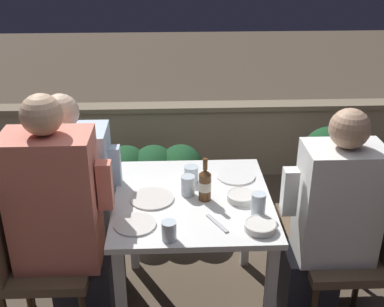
# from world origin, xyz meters

# --- Properties ---
(ground_plane) EXTENTS (16.00, 16.00, 0.00)m
(ground_plane) POSITION_xyz_m (0.00, 0.00, 0.00)
(ground_plane) COLOR brown
(parapet_wall) EXTENTS (9.00, 0.18, 0.65)m
(parapet_wall) POSITION_xyz_m (0.00, 1.68, 0.33)
(parapet_wall) COLOR gray
(parapet_wall) RESTS_ON ground_plane
(dining_table) EXTENTS (0.81, 0.86, 0.74)m
(dining_table) POSITION_xyz_m (0.00, 0.00, 0.63)
(dining_table) COLOR white
(dining_table) RESTS_ON ground_plane
(planter_hedge) EXTENTS (0.73, 0.47, 0.58)m
(planter_hedge) POSITION_xyz_m (-0.24, 0.96, 0.32)
(planter_hedge) COLOR brown
(planter_hedge) RESTS_ON ground_plane
(chair_left_near) EXTENTS (0.44, 0.44, 0.92)m
(chair_left_near) POSITION_xyz_m (-0.84, -0.15, 0.56)
(chair_left_near) COLOR brown
(chair_left_near) RESTS_ON ground_plane
(person_coral_top) EXTENTS (0.49, 0.26, 1.36)m
(person_coral_top) POSITION_xyz_m (-0.64, -0.15, 0.68)
(person_coral_top) COLOR #282833
(person_coral_top) RESTS_ON ground_plane
(chair_left_far) EXTENTS (0.44, 0.44, 0.92)m
(chair_left_far) POSITION_xyz_m (-0.83, 0.17, 0.56)
(chair_left_far) COLOR brown
(chair_left_far) RESTS_ON ground_plane
(person_blue_shirt) EXTENTS (0.51, 0.26, 1.25)m
(person_blue_shirt) POSITION_xyz_m (-0.63, 0.17, 0.63)
(person_blue_shirt) COLOR #282833
(person_blue_shirt) RESTS_ON ground_plane
(chair_right_near) EXTENTS (0.44, 0.44, 0.92)m
(chair_right_near) POSITION_xyz_m (0.88, -0.15, 0.56)
(chair_right_near) COLOR brown
(chair_right_near) RESTS_ON ground_plane
(person_white_polo) EXTENTS (0.48, 0.26, 1.27)m
(person_white_polo) POSITION_xyz_m (0.68, -0.15, 0.64)
(person_white_polo) COLOR #282833
(person_white_polo) RESTS_ON ground_plane
(chair_right_far) EXTENTS (0.44, 0.44, 0.92)m
(chair_right_far) POSITION_xyz_m (0.84, 0.14, 0.56)
(chair_right_far) COLOR brown
(chair_right_far) RESTS_ON ground_plane
(beer_bottle) EXTENTS (0.06, 0.06, 0.23)m
(beer_bottle) POSITION_xyz_m (0.06, -0.03, 0.83)
(beer_bottle) COLOR brown
(beer_bottle) RESTS_ON dining_table
(plate_0) EXTENTS (0.22, 0.22, 0.01)m
(plate_0) POSITION_xyz_m (0.25, 0.21, 0.75)
(plate_0) COLOR white
(plate_0) RESTS_ON dining_table
(plate_1) EXTENTS (0.23, 0.23, 0.01)m
(plate_1) POSITION_xyz_m (-0.21, -0.01, 0.75)
(plate_1) COLOR silver
(plate_1) RESTS_ON dining_table
(plate_2) EXTENTS (0.20, 0.20, 0.01)m
(plate_2) POSITION_xyz_m (-0.28, -0.25, 0.75)
(plate_2) COLOR silver
(plate_2) RESTS_ON dining_table
(bowl_0) EXTENTS (0.15, 0.15, 0.04)m
(bowl_0) POSITION_xyz_m (0.30, -0.31, 0.76)
(bowl_0) COLOR silver
(bowl_0) RESTS_ON dining_table
(bowl_1) EXTENTS (0.15, 0.15, 0.04)m
(bowl_1) POSITION_xyz_m (0.25, -0.04, 0.76)
(bowl_1) COLOR silver
(bowl_1) RESTS_ON dining_table
(glass_cup_0) EXTENTS (0.07, 0.07, 0.11)m
(glass_cup_0) POSITION_xyz_m (-0.02, 0.03, 0.79)
(glass_cup_0) COLOR silver
(glass_cup_0) RESTS_ON dining_table
(glass_cup_1) EXTENTS (0.07, 0.07, 0.09)m
(glass_cup_1) POSITION_xyz_m (-0.12, -0.37, 0.79)
(glass_cup_1) COLOR silver
(glass_cup_1) RESTS_ON dining_table
(glass_cup_2) EXTENTS (0.08, 0.08, 0.09)m
(glass_cup_2) POSITION_xyz_m (0.00, 0.17, 0.79)
(glass_cup_2) COLOR silver
(glass_cup_2) RESTS_ON dining_table
(glass_cup_3) EXTENTS (0.07, 0.07, 0.12)m
(glass_cup_3) POSITION_xyz_m (0.31, -0.18, 0.80)
(glass_cup_3) COLOR silver
(glass_cup_3) RESTS_ON dining_table
(fork_0) EXTENTS (0.10, 0.16, 0.01)m
(fork_0) POSITION_xyz_m (0.10, -0.25, 0.74)
(fork_0) COLOR silver
(fork_0) RESTS_ON dining_table
(potted_plant) EXTENTS (0.40, 0.40, 0.75)m
(potted_plant) POSITION_xyz_m (1.01, 0.86, 0.46)
(potted_plant) COLOR #B2A899
(potted_plant) RESTS_ON ground_plane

